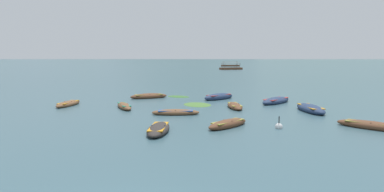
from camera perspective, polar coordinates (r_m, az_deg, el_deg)
The scene contains 20 objects.
ground_plane at distance 1506.97m, azimuth -2.18°, elevation 6.72°, with size 6000.00×6000.00×0.00m, color #385660.
mountain_1 at distance 2279.01m, azimuth -18.59°, elevation 8.85°, with size 846.66×846.66×192.52m, color #56665B.
mountain_2 at distance 2056.98m, azimuth 0.83°, elevation 14.54°, with size 1399.39×1399.39×556.04m, color #4C5B56.
mountain_3 at distance 2473.59m, azimuth 22.13°, elevation 13.29°, with size 2259.24×2259.24×602.78m, color slate.
rowboat_0 at distance 29.42m, azimuth -21.42°, elevation -1.32°, with size 1.64×3.61×0.52m.
rowboat_1 at distance 30.04m, azimuth 14.90°, elevation -0.83°, with size 4.00×4.10×0.66m.
rowboat_2 at distance 26.08m, azimuth 20.58°, elevation -2.17°, with size 1.44×4.13×0.68m.
rowboat_3 at distance 21.34m, azimuth 29.71°, elevation -4.68°, with size 3.52×3.53×0.55m.
rowboat_4 at distance 26.36m, azimuth 7.72°, elevation -1.81°, with size 1.17×3.46×0.51m.
rowboat_5 at distance 31.79m, azimuth 4.86°, elevation -0.16°, with size 3.75×3.45×0.74m.
rowboat_6 at distance 23.15m, azimuth -2.97°, elevation -2.98°, with size 3.50×1.07×0.49m.
rowboat_7 at distance 17.78m, azimuth -6.07°, elevation -5.98°, with size 1.49×3.50×0.54m.
rowboat_8 at distance 26.65m, azimuth -12.12°, elevation -1.80°, with size 2.13×3.69×0.53m.
rowboat_9 at distance 19.16m, azimuth 6.50°, elevation -5.03°, with size 3.09×2.96×0.56m.
rowboat_10 at distance 32.80m, azimuth -7.81°, elevation -0.04°, with size 4.03×2.53×0.62m.
ferry_0 at distance 113.23m, azimuth 7.03°, elevation 4.98°, with size 8.35×5.56×2.54m.
ferry_1 at distance 156.41m, azimuth 6.90°, elevation 5.49°, with size 8.81×2.89×2.54m.
mooring_buoy at distance 19.33m, azimuth 15.39°, elevation -5.37°, with size 0.45×0.45×0.85m.
weed_patch_1 at distance 27.94m, azimuth 0.96°, elevation -1.59°, with size 3.03×2.35×0.14m, color #477033.
weed_patch_2 at distance 33.75m, azimuth -2.46°, elevation -0.13°, with size 2.56×1.69×0.14m, color #38662D.
Camera 1 is at (1.68, -6.96, 4.12)m, focal length 29.57 mm.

